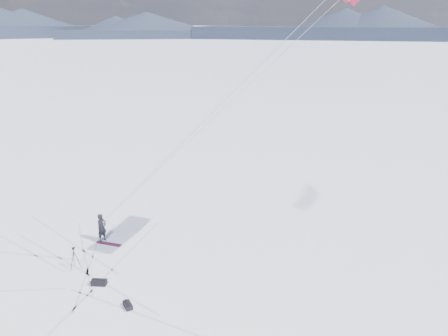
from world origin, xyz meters
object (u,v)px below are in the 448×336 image
at_px(snowboard, 109,244).
at_px(gear_bag_a, 99,282).
at_px(snowkiter, 103,241).
at_px(tripod, 74,255).
at_px(gear_bag_b, 128,305).

xyz_separation_m(snowboard, gear_bag_a, (2.10, -3.63, 0.13)).
distance_m(snowkiter, snowboard, 0.58).
xyz_separation_m(snowboard, tripod, (0.01, -2.87, 0.79)).
xyz_separation_m(snowkiter, tripod, (0.56, -3.06, 0.81)).
bearing_deg(tripod, snowkiter, 77.55).
bearing_deg(gear_bag_a, gear_bag_b, -41.34).
height_order(snowboard, gear_bag_b, gear_bag_b).
height_order(snowkiter, tripod, tripod).
xyz_separation_m(snowkiter, gear_bag_a, (2.65, -3.82, 0.15)).
height_order(tripod, gear_bag_b, tripod).
bearing_deg(snowboard, tripod, -94.34).
bearing_deg(gear_bag_b, snowkiter, 173.95).
bearing_deg(tripod, gear_bag_b, -44.05).
distance_m(tripod, gear_bag_b, 4.81).
bearing_deg(snowboard, gear_bag_a, -64.44).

